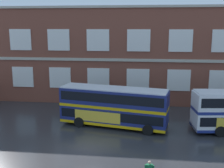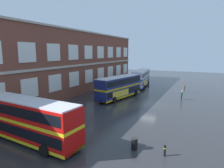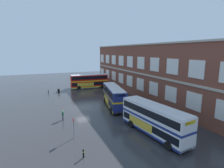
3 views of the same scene
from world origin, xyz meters
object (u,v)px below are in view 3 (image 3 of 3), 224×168
at_px(double_decker_near, 89,81).
at_px(double_decker_middle, 114,96).
at_px(bus_stand_flag, 74,126).
at_px(safety_bollard_west, 83,154).
at_px(double_decker_far, 154,119).
at_px(waiting_passenger, 63,115).
at_px(safety_bollard_east, 48,92).
at_px(station_litter_bin, 59,91).

xyz_separation_m(double_decker_near, double_decker_middle, (19.81, -0.56, 0.00)).
relative_size(bus_stand_flag, safety_bollard_west, 2.84).
xyz_separation_m(double_decker_far, bus_stand_flag, (-3.05, -10.12, -0.51)).
bearing_deg(waiting_passenger, double_decker_middle, 108.47).
bearing_deg(safety_bollard_east, double_decker_far, 20.70).
bearing_deg(double_decker_near, waiting_passenger, -25.45).
bearing_deg(double_decker_middle, double_decker_near, 178.39).
bearing_deg(station_litter_bin, double_decker_middle, 27.51).
xyz_separation_m(double_decker_near, station_litter_bin, (2.83, -9.40, -1.63)).
bearing_deg(double_decker_near, station_litter_bin, -73.25).
height_order(bus_stand_flag, safety_bollard_east, bus_stand_flag).
xyz_separation_m(waiting_passenger, bus_stand_flag, (6.82, 0.45, 0.70)).
relative_size(double_decker_middle, safety_bollard_west, 11.89).
distance_m(double_decker_middle, station_litter_bin, 19.22).
bearing_deg(station_litter_bin, safety_bollard_east, -90.32).
relative_size(double_decker_near, double_decker_far, 0.99).
bearing_deg(bus_stand_flag, safety_bollard_east, -177.13).
xyz_separation_m(double_decker_middle, safety_bollard_west, (15.08, -10.04, -1.66)).
bearing_deg(double_decker_far, safety_bollard_west, -80.49).
bearing_deg(double_decker_far, double_decker_middle, -179.92).
relative_size(double_decker_middle, station_litter_bin, 10.96).
distance_m(double_decker_near, safety_bollard_east, 12.46).
height_order(double_decker_far, safety_bollard_west, double_decker_far).
bearing_deg(waiting_passenger, double_decker_far, 46.93).
distance_m(double_decker_middle, waiting_passenger, 11.19).
bearing_deg(double_decker_far, double_decker_near, 179.07).
distance_m(double_decker_near, safety_bollard_west, 36.50).
bearing_deg(double_decker_near, double_decker_middle, -1.61).
bearing_deg(double_decker_far, station_litter_bin, -163.74).
bearing_deg(double_decker_middle, bus_stand_flag, -44.30).
bearing_deg(safety_bollard_east, safety_bollard_west, 2.56).
height_order(double_decker_far, bus_stand_flag, double_decker_far).
bearing_deg(double_decker_near, double_decker_far, -0.93).
xyz_separation_m(double_decker_middle, bus_stand_flag, (10.35, -10.10, -0.51)).
bearing_deg(double_decker_far, safety_bollard_east, -159.30).
relative_size(double_decker_far, waiting_passenger, 6.60).
bearing_deg(bus_stand_flag, double_decker_middle, 135.70).
xyz_separation_m(waiting_passenger, station_litter_bin, (-20.51, 1.70, -0.41)).
distance_m(double_decker_far, bus_stand_flag, 10.58).
distance_m(waiting_passenger, safety_bollard_east, 20.55).
xyz_separation_m(double_decker_middle, double_decker_far, (13.40, 0.02, 0.00)).
distance_m(double_decker_far, safety_bollard_east, 32.54).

